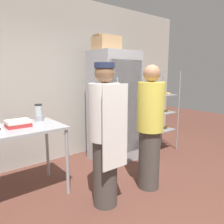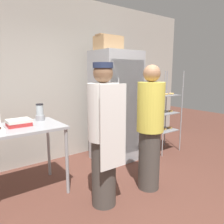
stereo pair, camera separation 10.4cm
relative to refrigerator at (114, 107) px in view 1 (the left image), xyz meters
The scene contains 10 objects.
ground_plane 2.06m from the refrigerator, 115.79° to the right, with size 14.00×14.00×0.00m, color brown.
back_wall 1.18m from the refrigerator, 137.06° to the left, with size 6.40×0.12×2.98m, color #ADA89E.
refrigerator is the anchor object (origin of this frame).
baking_rack 1.11m from the refrigerator, 13.42° to the right, with size 0.58×0.43×1.65m.
prep_counter 1.79m from the refrigerator, behind, with size 1.07×0.75×0.94m.
blender_pitcher 1.42m from the refrigerator, behind, with size 0.13×0.13×0.24m.
binder_stack 1.76m from the refrigerator, behind, with size 0.29×0.24×0.09m.
cardboard_storage_box 1.13m from the refrigerator, 162.18° to the left, with size 0.44×0.33×0.26m.
person_baker 1.49m from the refrigerator, 133.45° to the right, with size 0.37×0.39×1.73m.
person_customer 1.17m from the refrigerator, 104.37° to the right, with size 0.37×0.37×1.72m.
Camera 1 is at (-1.73, -1.45, 1.62)m, focal length 35.00 mm.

